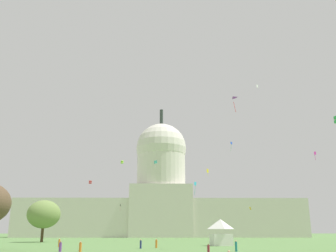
% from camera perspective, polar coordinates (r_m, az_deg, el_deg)
% --- Properties ---
extents(capitol_building, '(143.58, 27.04, 67.34)m').
position_cam_1_polar(capitol_building, '(196.90, -1.07, -11.16)').
color(capitol_building, beige).
rests_on(capitol_building, ground_plane).
extents(event_tent, '(5.07, 4.94, 5.75)m').
position_cam_1_polar(event_tent, '(87.93, 8.04, -15.70)').
color(event_tent, white).
rests_on(event_tent, ground_plane).
extents(tree_west_mid, '(12.70, 12.40, 11.99)m').
position_cam_1_polar(tree_west_mid, '(119.28, -18.36, -12.63)').
color(tree_west_mid, '#42301E').
rests_on(tree_west_mid, ground_plane).
extents(person_purple_front_center, '(0.61, 0.61, 1.66)m').
position_cam_1_polar(person_purple_front_center, '(65.27, -16.07, -17.26)').
color(person_purple_front_center, '#703D93').
rests_on(person_purple_front_center, ground_plane).
extents(person_navy_mid_right, '(0.42, 0.42, 1.69)m').
position_cam_1_polar(person_navy_mid_right, '(74.07, -4.18, -17.51)').
color(person_navy_mid_right, navy).
rests_on(person_navy_mid_right, ground_plane).
extents(person_orange_mid_center, '(0.53, 0.53, 1.70)m').
position_cam_1_polar(person_orange_mid_center, '(76.74, -1.78, -17.48)').
color(person_orange_mid_center, orange).
rests_on(person_orange_mid_center, ground_plane).
extents(person_orange_back_right, '(0.54, 0.54, 1.63)m').
position_cam_1_polar(person_orange_back_right, '(64.19, -13.20, -17.50)').
color(person_orange_back_right, orange).
rests_on(person_orange_back_right, ground_plane).
extents(person_orange_back_center, '(0.53, 0.53, 1.69)m').
position_cam_1_polar(person_orange_back_center, '(84.69, -16.23, -16.72)').
color(person_orange_back_center, orange).
rests_on(person_orange_back_center, ground_plane).
extents(person_maroon_front_right, '(0.46, 0.46, 1.49)m').
position_cam_1_polar(person_maroon_front_right, '(55.27, 6.18, -18.23)').
color(person_maroon_front_right, maroon).
rests_on(person_maroon_front_right, ground_plane).
extents(person_teal_edge_west, '(0.38, 0.38, 1.77)m').
position_cam_1_polar(person_teal_edge_west, '(64.58, 10.32, -17.56)').
color(person_teal_edge_west, '#1E757A').
rests_on(person_teal_edge_west, ground_plane).
extents(kite_gold_low, '(0.75, 0.96, 1.17)m').
position_cam_1_polar(kite_gold_low, '(153.57, 12.42, -12.14)').
color(kite_gold_low, gold).
extents(kite_violet_mid, '(1.25, 1.39, 3.18)m').
position_cam_1_polar(kite_violet_mid, '(76.25, 9.85, 4.11)').
color(kite_violet_mid, purple).
extents(kite_cyan_low, '(0.67, 0.39, 3.58)m').
position_cam_1_polar(kite_cyan_low, '(102.46, 4.16, -9.00)').
color(kite_cyan_low, '#33BCDB').
extents(kite_white_high, '(0.66, 0.47, 0.94)m').
position_cam_1_polar(kite_white_high, '(124.98, 13.42, 5.91)').
color(kite_white_high, white).
extents(kite_lime_mid, '(1.40, 1.43, 1.36)m').
position_cam_1_polar(kite_lime_mid, '(175.37, -7.00, -5.46)').
color(kite_lime_mid, '#8CD133').
extents(kite_turquoise_mid, '(1.09, 1.06, 2.27)m').
position_cam_1_polar(kite_turquoise_mid, '(123.67, -1.90, -5.51)').
color(kite_turquoise_mid, teal).
extents(kite_black_low, '(0.22, 0.90, 2.70)m').
position_cam_1_polar(kite_black_low, '(166.06, -7.26, -11.95)').
color(kite_black_low, black).
extents(kite_magenta_mid, '(0.64, 0.44, 2.34)m').
position_cam_1_polar(kite_magenta_mid, '(104.56, 21.47, -3.99)').
color(kite_magenta_mid, '#D1339E').
extents(kite_red_low, '(1.04, 1.08, 1.10)m').
position_cam_1_polar(kite_red_low, '(121.07, -11.75, -8.36)').
color(kite_red_low, red).
extents(kite_blue_high, '(0.89, 0.74, 3.77)m').
position_cam_1_polar(kite_blue_high, '(151.59, 9.60, -2.70)').
color(kite_blue_high, blue).
extents(kite_yellow_mid, '(0.81, 0.82, 3.06)m').
position_cam_1_polar(kite_yellow_mid, '(149.74, 6.05, -6.84)').
color(kite_yellow_mid, yellow).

